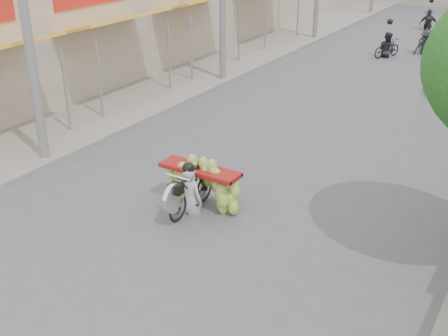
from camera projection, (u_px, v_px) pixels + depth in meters
ground at (128, 282)px, 10.12m from camera, size 120.00×120.00×0.00m
sidewalk_left at (227, 58)px, 25.01m from camera, size 4.00×60.00×0.12m
utility_pole_near at (23, 6)px, 13.31m from camera, size 0.60×0.24×8.00m
banana_motorbike at (194, 181)px, 12.30m from camera, size 2.20×1.86×2.03m
bg_motorbike_a at (388, 40)px, 25.13m from camera, size 1.09×1.55×1.95m
bg_motorbike_b at (427, 36)px, 25.53m from camera, size 1.42×1.78×1.95m
bg_motorbike_c at (429, 15)px, 30.79m from camera, size 1.10×1.70×1.95m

